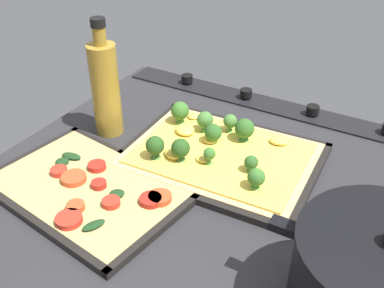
% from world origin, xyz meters
% --- Properties ---
extents(ground_plane, '(0.80, 0.73, 0.03)m').
position_xyz_m(ground_plane, '(0.00, 0.00, -0.01)').
color(ground_plane, '#28282B').
extents(stove_control_panel, '(0.76, 0.07, 0.03)m').
position_xyz_m(stove_control_panel, '(0.00, -0.33, 0.01)').
color(stove_control_panel, black).
rests_on(stove_control_panel, ground_plane).
extents(baking_tray_front, '(0.37, 0.29, 0.01)m').
position_xyz_m(baking_tray_front, '(0.02, -0.08, 0.00)').
color(baking_tray_front, black).
rests_on(baking_tray_front, ground_plane).
extents(broccoli_pizza, '(0.34, 0.26, 0.06)m').
position_xyz_m(broccoli_pizza, '(0.03, -0.08, 0.02)').
color(broccoli_pizza, tan).
rests_on(broccoli_pizza, baking_tray_front).
extents(baking_tray_back, '(0.37, 0.27, 0.01)m').
position_xyz_m(baking_tray_back, '(0.18, 0.11, 0.00)').
color(baking_tray_back, black).
rests_on(baking_tray_back, ground_plane).
extents(veggie_pizza_back, '(0.34, 0.25, 0.02)m').
position_xyz_m(veggie_pizza_back, '(0.17, 0.12, 0.01)').
color(veggie_pizza_back, tan).
rests_on(veggie_pizza_back, baking_tray_back).
extents(cooking_pot, '(0.28, 0.21, 0.16)m').
position_xyz_m(cooking_pot, '(-0.30, 0.14, 0.07)').
color(cooking_pot, black).
rests_on(cooking_pot, ground_plane).
extents(oil_bottle, '(0.06, 0.06, 0.24)m').
position_xyz_m(oil_bottle, '(0.27, -0.06, 0.10)').
color(oil_bottle, olive).
rests_on(oil_bottle, ground_plane).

